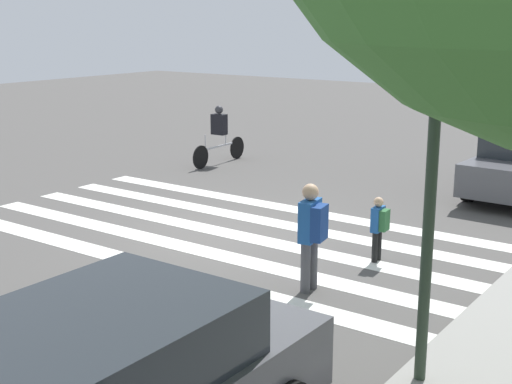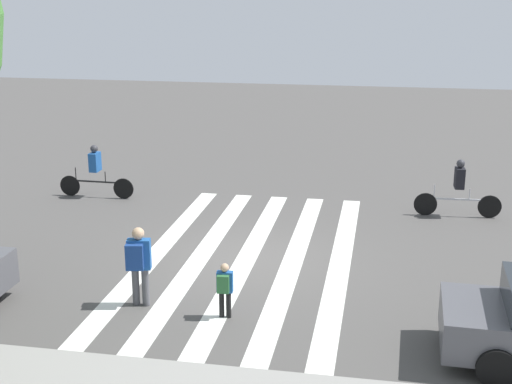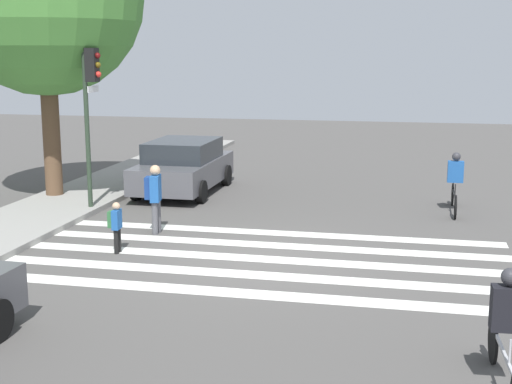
{
  "view_description": "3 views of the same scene",
  "coord_description": "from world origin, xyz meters",
  "px_view_note": "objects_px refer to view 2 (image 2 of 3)",
  "views": [
    {
      "loc": [
        9.9,
        7.85,
        3.85
      ],
      "look_at": [
        0.06,
        0.78,
        0.89
      ],
      "focal_mm": 50.0,
      "sensor_mm": 36.0,
      "label": 1
    },
    {
      "loc": [
        -2.98,
        14.93,
        5.98
      ],
      "look_at": [
        -0.13,
        -0.52,
        1.44
      ],
      "focal_mm": 50.0,
      "sensor_mm": 36.0,
      "label": 2
    },
    {
      "loc": [
        -13.57,
        -2.81,
        4.1
      ],
      "look_at": [
        0.76,
        0.28,
        1.22
      ],
      "focal_mm": 50.0,
      "sensor_mm": 36.0,
      "label": 3
    }
  ],
  "objects_px": {
    "pedestrian_adult_blue_shirt": "(225,287)",
    "cyclist_near_curb": "(459,186)",
    "pedestrian_child_with_backpack": "(138,261)",
    "cyclist_far_lane": "(95,169)"
  },
  "relations": [
    {
      "from": "pedestrian_adult_blue_shirt",
      "to": "cyclist_near_curb",
      "type": "bearing_deg",
      "value": 52.18
    },
    {
      "from": "pedestrian_child_with_backpack",
      "to": "cyclist_near_curb",
      "type": "height_order",
      "value": "pedestrian_child_with_backpack"
    },
    {
      "from": "cyclist_near_curb",
      "to": "cyclist_far_lane",
      "type": "relative_size",
      "value": 1.01
    },
    {
      "from": "pedestrian_adult_blue_shirt",
      "to": "cyclist_far_lane",
      "type": "distance_m",
      "value": 8.96
    },
    {
      "from": "pedestrian_child_with_backpack",
      "to": "cyclist_near_curb",
      "type": "bearing_deg",
      "value": 36.37
    },
    {
      "from": "pedestrian_child_with_backpack",
      "to": "pedestrian_adult_blue_shirt",
      "type": "bearing_deg",
      "value": -17.2
    },
    {
      "from": "cyclist_near_curb",
      "to": "pedestrian_adult_blue_shirt",
      "type": "bearing_deg",
      "value": 53.4
    },
    {
      "from": "pedestrian_adult_blue_shirt",
      "to": "cyclist_near_curb",
      "type": "relative_size",
      "value": 0.47
    },
    {
      "from": "pedestrian_child_with_backpack",
      "to": "cyclist_far_lane",
      "type": "bearing_deg",
      "value": 108.5
    },
    {
      "from": "pedestrian_child_with_backpack",
      "to": "pedestrian_adult_blue_shirt",
      "type": "distance_m",
      "value": 1.78
    }
  ]
}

